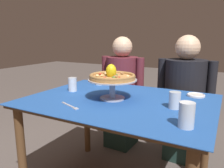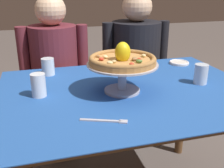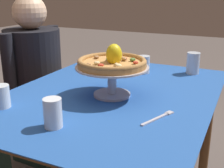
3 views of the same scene
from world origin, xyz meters
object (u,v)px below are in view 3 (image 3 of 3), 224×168
Objects in this scene: water_glass_back_left at (1,98)px; water_glass_side_right at (144,66)px; water_glass_front_right at (193,65)px; dinner_fork at (159,117)px; pizza_stand at (112,76)px; water_glass_side_left at (53,115)px; diner_right at (36,83)px; side_plate at (96,63)px; pizza at (112,62)px.

water_glass_side_right is at bearing -25.75° from water_glass_back_left.
water_glass_front_right is 0.70× the size of dinner_fork.
water_glass_back_left is at bearing 154.25° from water_glass_side_right.
water_glass_front_right is (0.56, -0.28, -0.04)m from pizza_stand.
water_glass_side_left is 0.09× the size of diner_right.
diner_right is (0.77, 0.73, -0.20)m from water_glass_side_left.
water_glass_front_right is 1.09m from diner_right.
diner_right reaches higher than water_glass_back_left.
water_glass_side_left is at bearing -161.34° from side_plate.
side_plate is at bearing 43.74° from dinner_fork.
water_glass_back_left is at bearing 78.80° from water_glass_side_left.
pizza is 2.88× the size of water_glass_side_left.
diner_right is at bearing 64.77° from pizza.
diner_right reaches higher than water_glass_front_right.
side_plate is at bearing 77.94° from water_glass_side_right.
diner_right reaches higher than side_plate.
water_glass_side_right reaches higher than dinner_fork.
water_glass_side_right is (0.84, -0.06, -0.00)m from water_glass_side_left.
water_glass_side_left is at bearing 161.07° from water_glass_front_right.
side_plate is 0.47m from diner_right.
pizza is 0.27× the size of diner_right.
dinner_fork is at bearing -116.21° from diner_right.
diner_right is (0.70, 0.41, -0.19)m from water_glass_back_left.
water_glass_front_right is 0.99× the size of side_plate.
water_glass_side_left is (-0.40, 0.05, -0.05)m from pizza_stand.
water_glass_back_left is at bearing -149.96° from diner_right.
water_glass_front_right is (0.90, -0.65, 0.01)m from water_glass_back_left.
water_glass_side_left reaches higher than water_glass_side_right.
water_glass_side_right reaches higher than side_plate.
pizza_stand is at bearing 179.41° from water_glass_side_right.
diner_right reaches higher than water_glass_side_right.
water_glass_side_left is at bearing -136.61° from diner_right.
side_plate is 0.71× the size of dinner_fork.
pizza is 3.04× the size of water_glass_side_right.
dinner_fork is at bearing -74.44° from water_glass_back_left.
pizza reaches higher than water_glass_side_right.
pizza_stand is 1.07× the size of pizza.
side_plate is (0.08, 0.37, -0.04)m from water_glass_side_right.
water_glass_front_right is at bearing -18.93° from water_glass_side_left.
water_glass_back_left is at bearing 132.26° from pizza_stand.
side_plate is (0.52, 0.36, -0.09)m from pizza_stand.
pizza is at bearing 61.16° from dinner_fork.
pizza is 1.77× the size of dinner_fork.
dinner_fork is at bearing -118.78° from pizza_stand.
dinner_fork is (-0.60, -0.28, -0.04)m from water_glass_side_right.
side_plate is at bearing 35.06° from pizza.
pizza_stand is 0.41m from water_glass_side_left.
water_glass_front_right is at bearing -86.53° from side_plate.
water_glass_side_right is at bearing 24.98° from dinner_fork.
pizza is at bearing 179.62° from water_glass_side_right.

